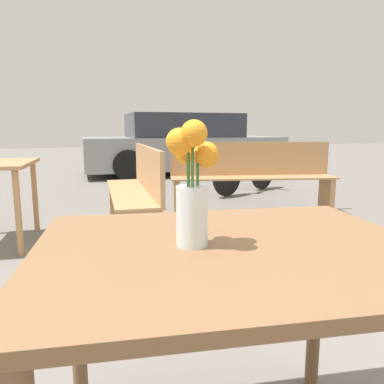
{
  "coord_description": "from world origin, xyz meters",
  "views": [
    {
      "loc": [
        -0.36,
        -0.86,
        1.01
      ],
      "look_at": [
        -0.1,
        0.02,
        0.86
      ],
      "focal_mm": 35.0,
      "sensor_mm": 36.0,
      "label": 1
    }
  ],
  "objects_px": {
    "bench_middle": "(138,190)",
    "parked_car": "(183,145)",
    "bicycle": "(246,171)",
    "table_front": "(231,279)",
    "flower_vase": "(192,190)",
    "bench_near": "(252,174)"
  },
  "relations": [
    {
      "from": "table_front",
      "to": "flower_vase",
      "type": "relative_size",
      "value": 3.41
    },
    {
      "from": "bicycle",
      "to": "flower_vase",
      "type": "bearing_deg",
      "value": -115.97
    },
    {
      "from": "bench_near",
      "to": "parked_car",
      "type": "xyz_separation_m",
      "value": [
        0.24,
        4.13,
        0.15
      ]
    },
    {
      "from": "flower_vase",
      "to": "bicycle",
      "type": "xyz_separation_m",
      "value": [
        2.21,
        4.54,
        -0.52
      ]
    },
    {
      "from": "table_front",
      "to": "flower_vase",
      "type": "height_order",
      "value": "flower_vase"
    },
    {
      "from": "bench_middle",
      "to": "parked_car",
      "type": "bearing_deg",
      "value": 70.66
    },
    {
      "from": "bench_near",
      "to": "parked_car",
      "type": "height_order",
      "value": "parked_car"
    },
    {
      "from": "table_front",
      "to": "flower_vase",
      "type": "distance_m",
      "value": 0.26
    },
    {
      "from": "bench_near",
      "to": "bicycle",
      "type": "bearing_deg",
      "value": 68.16
    },
    {
      "from": "bicycle",
      "to": "parked_car",
      "type": "height_order",
      "value": "parked_car"
    },
    {
      "from": "bicycle",
      "to": "parked_car",
      "type": "distance_m",
      "value": 2.81
    },
    {
      "from": "table_front",
      "to": "bench_near",
      "type": "xyz_separation_m",
      "value": [
        1.56,
        3.2,
        -0.15
      ]
    },
    {
      "from": "bench_near",
      "to": "parked_car",
      "type": "bearing_deg",
      "value": 86.72
    },
    {
      "from": "bicycle",
      "to": "parked_car",
      "type": "xyz_separation_m",
      "value": [
        -0.31,
        2.77,
        0.29
      ]
    },
    {
      "from": "bench_middle",
      "to": "bicycle",
      "type": "bearing_deg",
      "value": 45.65
    },
    {
      "from": "bicycle",
      "to": "parked_car",
      "type": "relative_size",
      "value": 0.32
    },
    {
      "from": "bench_near",
      "to": "bicycle",
      "type": "height_order",
      "value": "bench_near"
    },
    {
      "from": "parked_car",
      "to": "bench_middle",
      "type": "bearing_deg",
      "value": -109.34
    },
    {
      "from": "table_front",
      "to": "bicycle",
      "type": "relative_size",
      "value": 0.77
    },
    {
      "from": "parked_car",
      "to": "bicycle",
      "type": "bearing_deg",
      "value": -83.7
    },
    {
      "from": "bench_middle",
      "to": "parked_car",
      "type": "height_order",
      "value": "parked_car"
    },
    {
      "from": "table_front",
      "to": "parked_car",
      "type": "xyz_separation_m",
      "value": [
        1.8,
        7.33,
        0.01
      ]
    }
  ]
}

